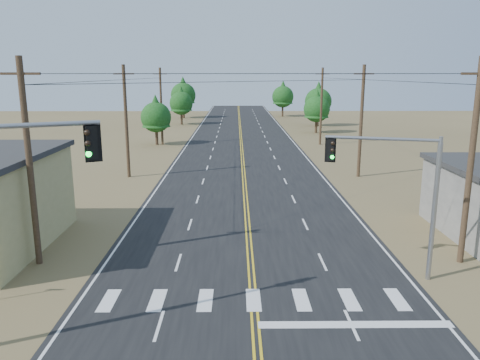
{
  "coord_description": "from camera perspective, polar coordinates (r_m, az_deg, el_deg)",
  "views": [
    {
      "loc": [
        -0.71,
        -9.82,
        9.18
      ],
      "look_at": [
        -0.5,
        15.2,
        3.5
      ],
      "focal_mm": 35.0,
      "sensor_mm": 36.0,
      "label": 1
    }
  ],
  "objects": [
    {
      "name": "tree_right_far",
      "position": [
        104.54,
        5.25,
        10.34
      ],
      "size": [
        4.7,
        4.7,
        7.84
      ],
      "color": "#3F2D1E",
      "rests_on": "ground"
    },
    {
      "name": "utility_pole_right_far",
      "position": [
        62.96,
        9.89,
        8.91
      ],
      "size": [
        1.8,
        0.3,
        10.0
      ],
      "color": "#4C3826",
      "rests_on": "ground"
    },
    {
      "name": "tree_left_far",
      "position": [
        101.1,
        -6.95,
        10.53
      ],
      "size": [
        5.25,
        5.25,
        8.74
      ],
      "color": "#3F2D1E",
      "rests_on": "ground"
    },
    {
      "name": "utility_pole_left_mid",
      "position": [
        43.15,
        -13.71,
        7.03
      ],
      "size": [
        1.8,
        0.3,
        10.0
      ],
      "color": "#4C3826",
      "rests_on": "ground"
    },
    {
      "name": "signal_mast_right",
      "position": [
        22.05,
        19.23,
        -0.43
      ],
      "size": [
        4.84,
        1.55,
        6.57
      ],
      "rotation": [
        0.0,
        0.0,
        -0.28
      ],
      "color": "gray",
      "rests_on": "ground"
    },
    {
      "name": "utility_pole_left_near",
      "position": [
        24.26,
        -24.29,
        2.01
      ],
      "size": [
        1.8,
        0.3,
        10.0
      ],
      "color": "#4C3826",
      "rests_on": "ground"
    },
    {
      "name": "utility_pole_left_far",
      "position": [
        62.73,
        -9.58,
        8.91
      ],
      "size": [
        1.8,
        0.3,
        10.0
      ],
      "color": "#4C3826",
      "rests_on": "ground"
    },
    {
      "name": "tree_right_near",
      "position": [
        75.51,
        9.34,
        8.84
      ],
      "size": [
        4.11,
        4.11,
        6.86
      ],
      "color": "#3F2D1E",
      "rests_on": "ground"
    },
    {
      "name": "road",
      "position": [
        40.87,
        0.52,
        -0.17
      ],
      "size": [
        15.0,
        200.0,
        0.02
      ],
      "primitive_type": "cube",
      "color": "black",
      "rests_on": "ground"
    },
    {
      "name": "tree_right_mid",
      "position": [
        85.81,
        9.52,
        9.74
      ],
      "size": [
        4.77,
        4.77,
        7.95
      ],
      "color": "#3F2D1E",
      "rests_on": "ground"
    },
    {
      "name": "utility_pole_right_mid",
      "position": [
        43.49,
        14.56,
        7.03
      ],
      "size": [
        1.8,
        0.3,
        10.0
      ],
      "color": "#4C3826",
      "rests_on": "ground"
    },
    {
      "name": "tree_left_near",
      "position": [
        62.83,
        -10.22,
        7.91
      ],
      "size": [
        3.97,
        3.97,
        6.62
      ],
      "color": "#3F2D1E",
      "rests_on": "ground"
    },
    {
      "name": "tree_left_mid",
      "position": [
        87.97,
        -7.19,
        9.55
      ],
      "size": [
        4.27,
        4.27,
        7.11
      ],
      "color": "#3F2D1E",
      "rests_on": "ground"
    },
    {
      "name": "utility_pole_right_near",
      "position": [
        24.87,
        26.33,
        2.05
      ],
      "size": [
        1.8,
        0.3,
        10.0
      ],
      "color": "#4C3826",
      "rests_on": "ground"
    }
  ]
}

